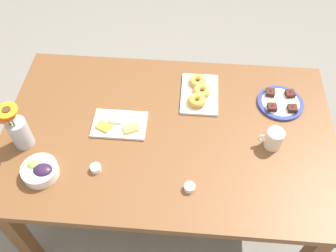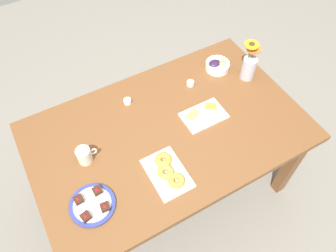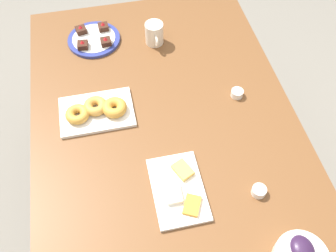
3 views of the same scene
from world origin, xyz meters
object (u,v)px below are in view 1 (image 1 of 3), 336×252
(jam_cup_honey, at_px, (189,187))
(coffee_mug, at_px, (274,139))
(dining_table, at_px, (168,141))
(cheese_platter, at_px, (119,124))
(jam_cup_berry, at_px, (96,168))
(grape_bowl, at_px, (40,171))
(croissant_platter, at_px, (199,93))
(flower_vase, at_px, (19,131))
(dessert_plate, at_px, (280,103))

(jam_cup_honey, bearing_deg, coffee_mug, -145.00)
(dining_table, xyz_separation_m, cheese_platter, (0.24, -0.01, 0.10))
(coffee_mug, xyz_separation_m, jam_cup_berry, (0.79, 0.20, -0.04))
(cheese_platter, bearing_deg, grape_bowl, 44.85)
(grape_bowl, height_order, croissant_platter, grape_bowl)
(coffee_mug, bearing_deg, croissant_platter, -39.74)
(croissant_platter, distance_m, flower_vase, 0.89)
(coffee_mug, relative_size, jam_cup_honey, 2.38)
(cheese_platter, height_order, jam_cup_honey, cheese_platter)
(croissant_platter, distance_m, jam_cup_berry, 0.66)
(jam_cup_honey, distance_m, jam_cup_berry, 0.42)
(dining_table, distance_m, croissant_platter, 0.30)
(cheese_platter, bearing_deg, jam_cup_berry, 76.02)
(croissant_platter, relative_size, flower_vase, 1.05)
(croissant_platter, xyz_separation_m, dessert_plate, (-0.42, 0.03, -0.01))
(coffee_mug, distance_m, croissant_platter, 0.45)
(coffee_mug, bearing_deg, dessert_plate, -104.20)
(jam_cup_honey, height_order, flower_vase, flower_vase)
(croissant_platter, xyz_separation_m, jam_cup_berry, (0.44, 0.49, -0.01))
(dining_table, relative_size, coffee_mug, 14.01)
(dining_table, bearing_deg, coffee_mug, 174.92)
(cheese_platter, distance_m, dessert_plate, 0.82)
(croissant_platter, bearing_deg, flower_vase, 24.76)
(coffee_mug, height_order, grape_bowl, coffee_mug)
(grape_bowl, relative_size, cheese_platter, 0.61)
(dining_table, xyz_separation_m, grape_bowl, (0.54, 0.28, 0.12))
(grape_bowl, distance_m, dessert_plate, 1.20)
(croissant_platter, bearing_deg, grape_bowl, 37.97)
(cheese_platter, xyz_separation_m, flower_vase, (0.43, 0.14, 0.08))
(croissant_platter, bearing_deg, cheese_platter, 31.44)
(coffee_mug, relative_size, jam_cup_berry, 2.38)
(jam_cup_honey, height_order, jam_cup_berry, same)
(dining_table, height_order, jam_cup_berry, jam_cup_berry)
(jam_cup_honey, xyz_separation_m, jam_cup_berry, (0.42, -0.06, 0.00))
(grape_bowl, bearing_deg, flower_vase, -51.02)
(jam_cup_honey, height_order, dessert_plate, dessert_plate)
(cheese_platter, bearing_deg, flower_vase, 18.14)
(grape_bowl, distance_m, cheese_platter, 0.42)
(jam_cup_berry, height_order, dessert_plate, dessert_plate)
(dessert_plate, bearing_deg, cheese_platter, 14.47)
(cheese_platter, bearing_deg, croissant_platter, -148.56)
(dining_table, relative_size, flower_vase, 5.98)
(cheese_platter, bearing_deg, dessert_plate, -165.53)
(jam_cup_berry, bearing_deg, flower_vase, -17.95)
(cheese_platter, height_order, dessert_plate, dessert_plate)
(jam_cup_honey, bearing_deg, flower_vase, -12.93)
(cheese_platter, relative_size, croissant_platter, 0.93)
(coffee_mug, bearing_deg, jam_cup_honey, 35.00)
(grape_bowl, relative_size, flower_vase, 0.60)
(jam_cup_berry, bearing_deg, dining_table, -141.25)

